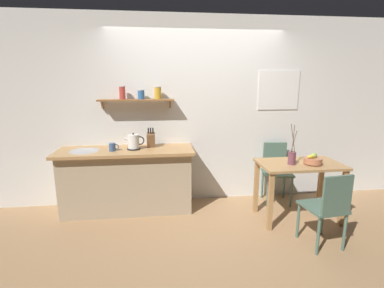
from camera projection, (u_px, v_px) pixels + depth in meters
name	position (u px, v px, depth m)	size (l,w,h in m)	color
ground_plane	(202.00, 216.00, 3.92)	(14.00, 14.00, 0.00)	#A87F56
back_wall	(209.00, 111.00, 4.28)	(6.80, 0.11, 2.70)	white
kitchen_counter	(127.00, 180.00, 4.01)	(1.83, 0.63, 0.89)	tan
wall_shelf	(139.00, 97.00, 3.96)	(1.04, 0.20, 0.31)	brown
dining_table	(299.00, 173.00, 3.73)	(1.04, 0.61, 0.77)	tan
dining_chair_near	(327.00, 206.00, 3.09)	(0.43, 0.46, 0.87)	#4C6B5B
dining_chair_far	(276.00, 169.00, 4.33)	(0.44, 0.43, 0.88)	#4C6B5B
fruit_bowl	(313.00, 160.00, 3.63)	(0.22, 0.22, 0.14)	#BC704C
twig_vase	(292.00, 157.00, 3.62)	(0.09, 0.09, 0.52)	brown
electric_kettle	(134.00, 142.00, 3.89)	(0.26, 0.18, 0.23)	black
knife_block	(151.00, 139.00, 4.03)	(0.11, 0.16, 0.28)	brown
coffee_mug_by_sink	(113.00, 147.00, 3.81)	(0.13, 0.09, 0.11)	#3D5B89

